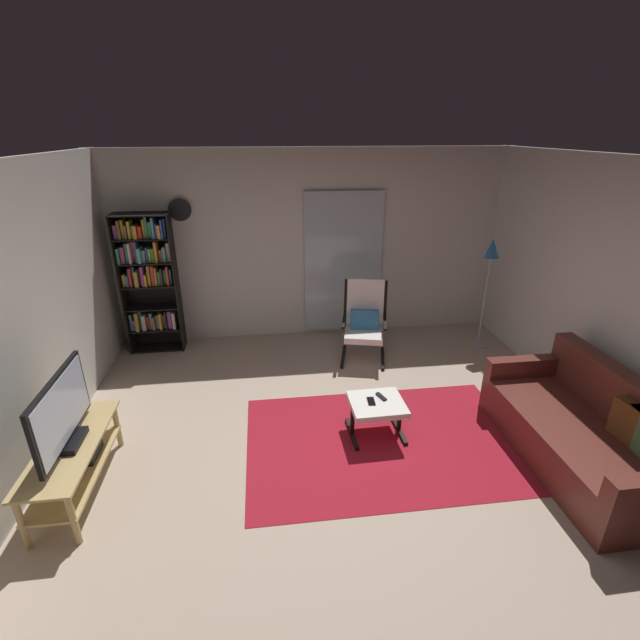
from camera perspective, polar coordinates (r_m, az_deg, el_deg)
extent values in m
plane|color=tan|center=(4.33, 3.32, -17.39)|extent=(7.02, 7.02, 0.00)
cube|color=silver|center=(6.35, -1.23, 9.35)|extent=(5.60, 0.06, 2.60)
cube|color=silver|center=(6.41, 2.97, 7.16)|extent=(1.10, 0.01, 2.00)
cube|color=maroon|center=(4.58, 8.20, -14.94)|extent=(2.66, 1.76, 0.01)
cube|color=tan|center=(4.27, -29.15, -13.66)|extent=(0.44, 1.22, 0.02)
cube|color=tan|center=(4.41, -28.50, -16.30)|extent=(0.40, 1.16, 0.02)
cylinder|color=tan|center=(3.95, -28.85, -21.28)|extent=(0.05, 0.05, 0.45)
cylinder|color=tan|center=(4.77, -24.35, -12.11)|extent=(0.05, 0.05, 0.45)
cylinder|color=tan|center=(4.09, -33.63, -20.79)|extent=(0.05, 0.05, 0.45)
cylinder|color=tan|center=(4.88, -28.29, -12.02)|extent=(0.05, 0.05, 0.45)
cube|color=black|center=(4.49, -28.01, -14.70)|extent=(0.27, 0.28, 0.07)
cube|color=black|center=(4.25, -29.25, -13.26)|extent=(0.20, 0.32, 0.05)
cube|color=black|center=(4.09, -30.06, -9.83)|extent=(0.04, 0.96, 0.55)
cube|color=silver|center=(4.08, -29.79, -9.84)|extent=(0.01, 0.90, 0.49)
cube|color=black|center=(6.39, -23.75, 3.97)|extent=(0.02, 0.30, 1.86)
cube|color=black|center=(6.22, -17.72, 4.39)|extent=(0.02, 0.30, 1.86)
cube|color=black|center=(6.43, -20.51, 4.60)|extent=(0.70, 0.02, 1.86)
cube|color=black|center=(6.63, -19.67, -3.27)|extent=(0.67, 0.28, 0.02)
cube|color=black|center=(6.51, -20.01, -0.96)|extent=(0.67, 0.28, 0.02)
cube|color=black|center=(6.40, -20.38, 1.57)|extent=(0.67, 0.28, 0.02)
cube|color=black|center=(6.30, -20.77, 4.19)|extent=(0.67, 0.28, 0.02)
cube|color=black|center=(6.21, -21.17, 6.88)|extent=(0.67, 0.28, 0.02)
cube|color=black|center=(6.14, -21.59, 9.64)|extent=(0.67, 0.28, 0.02)
cube|color=black|center=(6.09, -22.00, 12.31)|extent=(0.67, 0.28, 0.02)
cube|color=teal|center=(6.53, -22.76, -0.18)|extent=(0.03, 0.11, 0.22)
cube|color=#954699|center=(6.54, -22.36, -0.40)|extent=(0.04, 0.17, 0.15)
cube|color=#A79732|center=(6.50, -22.05, 0.00)|extent=(0.04, 0.23, 0.26)
cube|color=#3669B5|center=(6.50, -21.67, 0.11)|extent=(0.03, 0.12, 0.27)
cube|color=beige|center=(6.49, -21.33, -0.15)|extent=(0.04, 0.18, 0.21)
cube|color=red|center=(6.50, -20.88, -0.21)|extent=(0.03, 0.11, 0.17)
cube|color=#56988D|center=(6.49, -20.54, 0.04)|extent=(0.03, 0.15, 0.22)
cube|color=brown|center=(6.49, -20.20, -0.10)|extent=(0.03, 0.23, 0.18)
cube|color=#59919C|center=(6.48, -19.80, -0.04)|extent=(0.04, 0.16, 0.19)
cube|color=orange|center=(6.44, -19.46, 0.04)|extent=(0.03, 0.21, 0.23)
cube|color=teal|center=(6.46, -19.13, -0.04)|extent=(0.03, 0.11, 0.19)
cube|color=black|center=(6.41, -18.91, 0.12)|extent=(0.02, 0.15, 0.25)
cube|color=#874487|center=(6.43, -18.45, 0.22)|extent=(0.04, 0.18, 0.24)
cube|color=beige|center=(6.41, -17.97, 0.16)|extent=(0.04, 0.20, 0.23)
cube|color=gold|center=(6.34, -23.48, 4.70)|extent=(0.04, 0.12, 0.15)
cube|color=#2A69A3|center=(6.35, -23.04, 4.77)|extent=(0.02, 0.22, 0.15)
cube|color=red|center=(6.30, -22.82, 5.12)|extent=(0.03, 0.16, 0.24)
cube|color=#275EA5|center=(6.31, -22.48, 5.27)|extent=(0.03, 0.12, 0.26)
cube|color=#A7883A|center=(6.29, -22.12, 5.01)|extent=(0.04, 0.22, 0.20)
cube|color=#252521|center=(6.28, -21.73, 5.20)|extent=(0.02, 0.13, 0.23)
cube|color=#8E3591|center=(6.27, -21.46, 5.34)|extent=(0.04, 0.20, 0.26)
cube|color=orange|center=(6.27, -21.10, 4.89)|extent=(0.02, 0.21, 0.15)
cube|color=olive|center=(6.24, -20.81, 5.38)|extent=(0.03, 0.15, 0.26)
cube|color=red|center=(6.23, -20.37, 5.38)|extent=(0.04, 0.13, 0.26)
cube|color=#A99A37|center=(6.22, -20.03, 5.30)|extent=(0.02, 0.15, 0.24)
cube|color=#3F7A3B|center=(6.24, -19.66, 5.14)|extent=(0.03, 0.15, 0.18)
cube|color=#2C2621|center=(6.23, -19.34, 5.35)|extent=(0.03, 0.20, 0.22)
cube|color=#31864A|center=(6.22, -19.00, 5.26)|extent=(0.03, 0.13, 0.20)
cube|color=red|center=(6.20, -18.68, 5.50)|extent=(0.02, 0.20, 0.25)
cube|color=#3E6BA1|center=(6.20, -18.40, 5.32)|extent=(0.03, 0.12, 0.21)
cube|color=#35794A|center=(6.25, -24.05, 7.55)|extent=(0.04, 0.21, 0.20)
cube|color=#97458F|center=(6.24, -23.62, 7.66)|extent=(0.04, 0.18, 0.21)
cube|color=#3E784F|center=(6.22, -23.22, 7.87)|extent=(0.04, 0.12, 0.25)
cube|color=beige|center=(6.21, -22.85, 7.95)|extent=(0.02, 0.22, 0.26)
cube|color=#C3363A|center=(6.21, -22.53, 8.03)|extent=(0.03, 0.11, 0.27)
cube|color=#3B61A8|center=(6.20, -22.21, 8.06)|extent=(0.03, 0.15, 0.26)
cube|color=#549EA2|center=(6.19, -21.80, 7.73)|extent=(0.04, 0.22, 0.19)
cube|color=teal|center=(6.17, -21.37, 7.63)|extent=(0.04, 0.16, 0.16)
cube|color=#2C5CB5|center=(6.20, -20.99, 7.86)|extent=(0.02, 0.17, 0.19)
cube|color=gold|center=(6.18, -20.72, 7.79)|extent=(0.03, 0.14, 0.17)
cube|color=#2F8B54|center=(6.15, -20.38, 7.78)|extent=(0.04, 0.13, 0.17)
cube|color=orange|center=(6.16, -19.99, 8.26)|extent=(0.03, 0.22, 0.26)
cube|color=brown|center=(6.13, -19.51, 7.76)|extent=(0.04, 0.11, 0.16)
cube|color=teal|center=(6.14, -19.08, 7.98)|extent=(0.04, 0.17, 0.19)
cube|color=beige|center=(6.12, -18.64, 8.24)|extent=(0.04, 0.12, 0.24)
cube|color=#884484|center=(6.19, -24.41, 10.20)|extent=(0.04, 0.15, 0.17)
cube|color=brown|center=(6.17, -24.04, 10.48)|extent=(0.03, 0.17, 0.23)
cube|color=#A99C28|center=(6.18, -23.64, 10.58)|extent=(0.03, 0.17, 0.23)
cube|color=brown|center=(6.18, -23.24, 10.36)|extent=(0.03, 0.24, 0.17)
cube|color=gold|center=(6.14, -22.95, 10.56)|extent=(0.03, 0.17, 0.22)
cube|color=#3E794F|center=(6.14, -22.62, 10.34)|extent=(0.02, 0.15, 0.16)
cube|color=orange|center=(6.12, -22.28, 10.37)|extent=(0.04, 0.20, 0.16)
cube|color=red|center=(6.12, -21.74, 10.39)|extent=(0.04, 0.20, 0.15)
cube|color=#A19A28|center=(6.11, -21.36, 10.82)|extent=(0.03, 0.16, 0.23)
cube|color=#397B4A|center=(6.09, -21.09, 10.97)|extent=(0.03, 0.16, 0.26)
cube|color=#2D9053|center=(6.09, -20.69, 10.72)|extent=(0.04, 0.14, 0.20)
cube|color=teal|center=(6.06, -20.32, 10.99)|extent=(0.03, 0.21, 0.26)
cube|color=#2B58AF|center=(6.06, -19.99, 10.68)|extent=(0.02, 0.17, 0.18)
cube|color=orange|center=(6.06, -19.63, 10.64)|extent=(0.04, 0.23, 0.17)
cube|color=#2D61B8|center=(6.04, -19.33, 10.97)|extent=(0.02, 0.23, 0.23)
cube|color=#3B55A2|center=(6.04, -19.07, 11.03)|extent=(0.02, 0.15, 0.24)
cube|color=#5C271F|center=(4.81, 29.78, -13.32)|extent=(0.91, 1.90, 0.40)
cube|color=#5C271F|center=(4.82, 34.31, -8.39)|extent=(0.18, 1.90, 0.44)
cube|color=#5C271F|center=(5.25, 24.99, -5.34)|extent=(0.91, 0.14, 0.20)
cube|color=#5D3516|center=(4.59, 35.11, -10.84)|extent=(0.17, 0.39, 0.34)
cube|color=black|center=(5.99, 7.95, -4.87)|extent=(0.18, 0.59, 0.04)
cube|color=black|center=(5.96, 8.26, 1.92)|extent=(0.08, 0.18, 0.63)
cube|color=black|center=(5.79, 8.23, -0.23)|extent=(0.16, 0.51, 0.03)
cube|color=black|center=(6.00, 2.97, -4.64)|extent=(0.18, 0.59, 0.04)
cube|color=black|center=(5.96, 3.26, 2.14)|extent=(0.08, 0.18, 0.63)
cube|color=black|center=(5.79, 3.09, 0.00)|extent=(0.16, 0.51, 0.03)
cube|color=white|center=(5.81, 5.59, -1.72)|extent=(0.59, 0.62, 0.08)
cube|color=white|center=(5.92, 5.77, 2.32)|extent=(0.51, 0.30, 0.60)
cube|color=teal|center=(5.86, 5.65, -0.24)|extent=(0.39, 0.25, 0.34)
cube|color=white|center=(4.48, 7.24, -10.58)|extent=(0.53, 0.49, 0.06)
cube|color=black|center=(4.61, 4.07, -14.22)|extent=(0.05, 0.48, 0.04)
cube|color=black|center=(4.52, 4.13, -12.64)|extent=(0.04, 0.04, 0.31)
cube|color=black|center=(4.72, 9.93, -13.51)|extent=(0.05, 0.48, 0.04)
cube|color=black|center=(4.63, 10.06, -11.96)|extent=(0.04, 0.04, 0.31)
cube|color=black|center=(4.53, 7.77, -9.61)|extent=(0.08, 0.15, 0.02)
cube|color=black|center=(4.45, 6.50, -10.20)|extent=(0.08, 0.14, 0.01)
cylinder|color=#A5A5AD|center=(6.70, 19.36, -2.98)|extent=(0.22, 0.22, 0.02)
cylinder|color=#B2B2B7|center=(6.46, 20.09, 2.11)|extent=(0.02, 0.02, 1.25)
cone|color=#27639E|center=(6.25, 21.03, 8.52)|extent=(0.20, 0.20, 0.24)
cylinder|color=silver|center=(6.22, -17.35, 13.23)|extent=(0.28, 0.02, 0.28)
cylinder|color=black|center=(6.21, -17.36, 13.21)|extent=(0.29, 0.01, 0.29)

